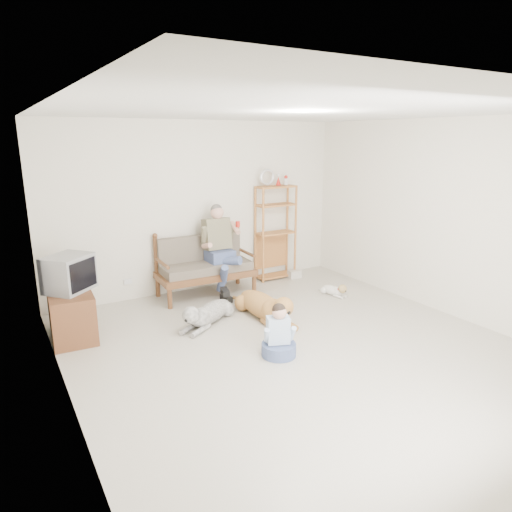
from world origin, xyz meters
TOP-DOWN VIEW (x-y plane):
  - floor at (0.00, 0.00)m, footprint 5.50×5.50m
  - ceiling at (0.00, 0.00)m, footprint 5.50×5.50m
  - wall_back at (0.00, 2.75)m, footprint 5.00×0.00m
  - wall_left at (-2.50, 0.00)m, footprint 0.00×5.50m
  - wall_right at (2.50, 0.00)m, footprint 0.00×5.50m
  - loveseat at (-0.12, 2.41)m, footprint 1.53×0.76m
  - man at (0.09, 2.19)m, footprint 0.54×0.78m
  - etagere at (1.32, 2.55)m, footprint 0.73×0.32m
  - book_stack at (1.62, 2.37)m, footprint 0.23×0.18m
  - tv_stand at (-2.23, 1.77)m, footprint 0.56×0.93m
  - crt_tv at (-2.20, 1.79)m, footprint 0.69×0.68m
  - wall_outlet at (-1.25, 2.73)m, footprint 0.12×0.02m
  - golden_retriever at (0.17, 1.02)m, footprint 0.38×1.50m
  - shaggy_dog at (-0.61, 1.26)m, footprint 1.06×0.77m
  - terrier at (1.62, 1.27)m, footprint 0.24×0.57m
  - child at (-0.28, 0.02)m, footprint 0.40×0.40m

SIDE VIEW (x-z plane):
  - floor at x=0.00m, z-range 0.00..0.00m
  - book_stack at x=1.62m, z-range 0.00..0.14m
  - terrier at x=1.62m, z-range -0.02..0.20m
  - shaggy_dog at x=-0.61m, z-range -0.04..0.33m
  - golden_retriever at x=0.17m, z-range -0.04..0.41m
  - child at x=-0.28m, z-range -0.09..0.54m
  - wall_outlet at x=-1.25m, z-range 0.26..0.34m
  - tv_stand at x=-2.23m, z-range 0.00..0.60m
  - loveseat at x=-0.12m, z-range 0.01..0.96m
  - man at x=0.09m, z-range 0.03..1.28m
  - crt_tv at x=-2.20m, z-range 0.60..1.05m
  - etagere at x=1.32m, z-range -0.12..1.81m
  - wall_left at x=-2.50m, z-range -1.40..4.10m
  - wall_right at x=2.50m, z-range -1.40..4.10m
  - wall_back at x=0.00m, z-range -1.15..3.85m
  - ceiling at x=0.00m, z-range 2.70..2.70m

